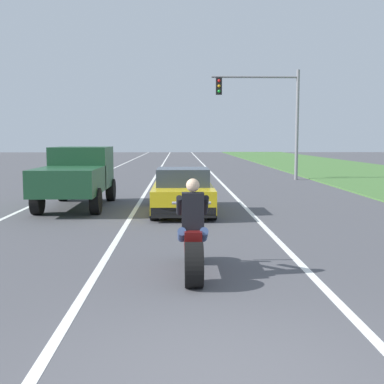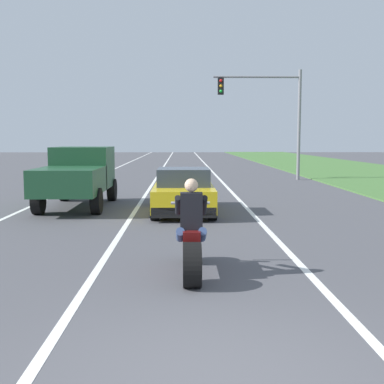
{
  "view_description": "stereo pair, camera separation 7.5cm",
  "coord_description": "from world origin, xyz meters",
  "px_view_note": "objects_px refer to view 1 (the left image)",
  "views": [
    {
      "loc": [
        -0.41,
        -4.36,
        2.26
      ],
      "look_at": [
        -0.09,
        7.38,
        1.0
      ],
      "focal_mm": 46.54,
      "sensor_mm": 36.0,
      "label": 1
    },
    {
      "loc": [
        -0.33,
        -4.36,
        2.26
      ],
      "look_at": [
        -0.09,
        7.38,
        1.0
      ],
      "focal_mm": 46.54,
      "sensor_mm": 36.0,
      "label": 2
    }
  ],
  "objects_px": {
    "sports_car_yellow": "(183,192)",
    "pickup_truck_left_lane_dark_green": "(77,174)",
    "motorcycle_with_rider": "(193,241)",
    "traffic_light_mast_near": "(270,107)"
  },
  "relations": [
    {
      "from": "sports_car_yellow",
      "to": "pickup_truck_left_lane_dark_green",
      "type": "distance_m",
      "value": 3.73
    },
    {
      "from": "motorcycle_with_rider",
      "to": "traffic_light_mast_near",
      "type": "xyz_separation_m",
      "value": [
        4.81,
        19.37,
        3.42
      ]
    },
    {
      "from": "pickup_truck_left_lane_dark_green",
      "to": "traffic_light_mast_near",
      "type": "relative_size",
      "value": 0.8
    },
    {
      "from": "motorcycle_with_rider",
      "to": "traffic_light_mast_near",
      "type": "relative_size",
      "value": 0.37
    },
    {
      "from": "motorcycle_with_rider",
      "to": "pickup_truck_left_lane_dark_green",
      "type": "height_order",
      "value": "pickup_truck_left_lane_dark_green"
    },
    {
      "from": "sports_car_yellow",
      "to": "motorcycle_with_rider",
      "type": "bearing_deg",
      "value": -89.21
    },
    {
      "from": "motorcycle_with_rider",
      "to": "pickup_truck_left_lane_dark_green",
      "type": "bearing_deg",
      "value": 112.96
    },
    {
      "from": "pickup_truck_left_lane_dark_green",
      "to": "traffic_light_mast_near",
      "type": "height_order",
      "value": "traffic_light_mast_near"
    },
    {
      "from": "sports_car_yellow",
      "to": "traffic_light_mast_near",
      "type": "relative_size",
      "value": 0.72
    },
    {
      "from": "pickup_truck_left_lane_dark_green",
      "to": "motorcycle_with_rider",
      "type": "bearing_deg",
      "value": -67.04
    }
  ]
}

